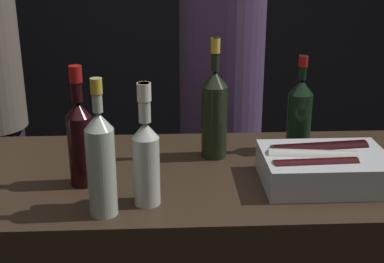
{
  "coord_description": "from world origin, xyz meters",
  "views": [
    {
      "loc": [
        -0.08,
        -1.18,
        1.7
      ],
      "look_at": [
        0.0,
        0.38,
        1.13
      ],
      "focal_mm": 50.0,
      "sensor_mm": 36.0,
      "label": 1
    }
  ],
  "objects_px": {
    "white_wine_bottle": "(146,156)",
    "champagne_bottle": "(214,112)",
    "red_wine_bottle_tall": "(80,138)",
    "person_in_hoodie": "(221,106)",
    "red_wine_bottle_burgundy": "(300,113)",
    "ice_bin_with_bottles": "(322,166)",
    "rose_wine_bottle": "(101,161)"
  },
  "relations": [
    {
      "from": "white_wine_bottle",
      "to": "champagne_bottle",
      "type": "distance_m",
      "value": 0.39
    },
    {
      "from": "red_wine_bottle_tall",
      "to": "person_in_hoodie",
      "type": "distance_m",
      "value": 0.99
    },
    {
      "from": "white_wine_bottle",
      "to": "champagne_bottle",
      "type": "bearing_deg",
      "value": 57.07
    },
    {
      "from": "red_wine_bottle_burgundy",
      "to": "champagne_bottle",
      "type": "distance_m",
      "value": 0.29
    },
    {
      "from": "red_wine_bottle_burgundy",
      "to": "white_wine_bottle",
      "type": "bearing_deg",
      "value": -144.04
    },
    {
      "from": "ice_bin_with_bottles",
      "to": "red_wine_bottle_tall",
      "type": "distance_m",
      "value": 0.71
    },
    {
      "from": "champagne_bottle",
      "to": "person_in_hoodie",
      "type": "bearing_deg",
      "value": 82.14
    },
    {
      "from": "ice_bin_with_bottles",
      "to": "champagne_bottle",
      "type": "xyz_separation_m",
      "value": [
        -0.3,
        0.22,
        0.1
      ]
    },
    {
      "from": "champagne_bottle",
      "to": "person_in_hoodie",
      "type": "xyz_separation_m",
      "value": [
        0.09,
        0.65,
        -0.18
      ]
    },
    {
      "from": "ice_bin_with_bottles",
      "to": "person_in_hoodie",
      "type": "distance_m",
      "value": 0.9
    },
    {
      "from": "red_wine_bottle_tall",
      "to": "champagne_bottle",
      "type": "xyz_separation_m",
      "value": [
        0.4,
        0.2,
        0.01
      ]
    },
    {
      "from": "ice_bin_with_bottles",
      "to": "person_in_hoodie",
      "type": "bearing_deg",
      "value": 103.61
    },
    {
      "from": "ice_bin_with_bottles",
      "to": "white_wine_bottle",
      "type": "distance_m",
      "value": 0.53
    },
    {
      "from": "person_in_hoodie",
      "to": "red_wine_bottle_tall",
      "type": "bearing_deg",
      "value": -64.35
    },
    {
      "from": "red_wine_bottle_burgundy",
      "to": "person_in_hoodie",
      "type": "relative_size",
      "value": 0.19
    },
    {
      "from": "red_wine_bottle_tall",
      "to": "ice_bin_with_bottles",
      "type": "bearing_deg",
      "value": -1.84
    },
    {
      "from": "champagne_bottle",
      "to": "ice_bin_with_bottles",
      "type": "bearing_deg",
      "value": -36.14
    },
    {
      "from": "white_wine_bottle",
      "to": "rose_wine_bottle",
      "type": "bearing_deg",
      "value": -154.5
    },
    {
      "from": "white_wine_bottle",
      "to": "champagne_bottle",
      "type": "relative_size",
      "value": 0.86
    },
    {
      "from": "white_wine_bottle",
      "to": "person_in_hoodie",
      "type": "xyz_separation_m",
      "value": [
        0.3,
        0.97,
        -0.17
      ]
    },
    {
      "from": "red_wine_bottle_tall",
      "to": "white_wine_bottle",
      "type": "distance_m",
      "value": 0.23
    },
    {
      "from": "rose_wine_bottle",
      "to": "white_wine_bottle",
      "type": "distance_m",
      "value": 0.13
    },
    {
      "from": "red_wine_bottle_burgundy",
      "to": "champagne_bottle",
      "type": "relative_size",
      "value": 0.83
    },
    {
      "from": "rose_wine_bottle",
      "to": "person_in_hoodie",
      "type": "height_order",
      "value": "person_in_hoodie"
    },
    {
      "from": "ice_bin_with_bottles",
      "to": "red_wine_bottle_tall",
      "type": "xyz_separation_m",
      "value": [
        -0.7,
        0.02,
        0.09
      ]
    },
    {
      "from": "rose_wine_bottle",
      "to": "ice_bin_with_bottles",
      "type": "bearing_deg",
      "value": 14.54
    },
    {
      "from": "rose_wine_bottle",
      "to": "champagne_bottle",
      "type": "height_order",
      "value": "champagne_bottle"
    },
    {
      "from": "red_wine_bottle_tall",
      "to": "person_in_hoodie",
      "type": "xyz_separation_m",
      "value": [
        0.49,
        0.84,
        -0.17
      ]
    },
    {
      "from": "rose_wine_bottle",
      "to": "red_wine_bottle_burgundy",
      "type": "relative_size",
      "value": 1.12
    },
    {
      "from": "rose_wine_bottle",
      "to": "red_wine_bottle_burgundy",
      "type": "distance_m",
      "value": 0.74
    },
    {
      "from": "rose_wine_bottle",
      "to": "red_wine_bottle_tall",
      "type": "bearing_deg",
      "value": 113.3
    },
    {
      "from": "rose_wine_bottle",
      "to": "champagne_bottle",
      "type": "relative_size",
      "value": 0.93
    }
  ]
}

